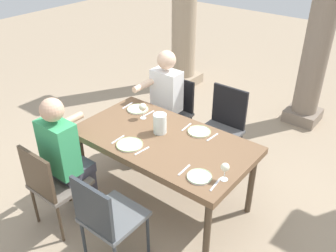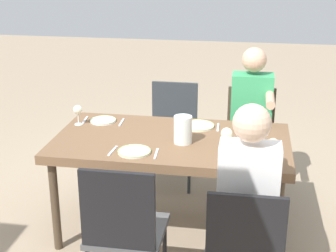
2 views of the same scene
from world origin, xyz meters
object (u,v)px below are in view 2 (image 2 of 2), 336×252
diner_woman_green (248,198)px  plate_3 (103,120)px  chair_west_south (250,132)px  chair_west_north (245,243)px  diner_man_white (251,120)px  chair_mid_south (173,126)px  water_pitcher (183,131)px  plate_0 (250,157)px  plate_1 (198,126)px  dining_table (171,147)px  wine_glass_3 (78,110)px  chair_mid_north (124,227)px  wine_glass_0 (227,134)px  plate_2 (134,151)px

diner_woman_green → plate_3: diner_woman_green is taller
chair_west_south → chair_west_north: bearing=90.0°
chair_west_north → diner_man_white: diner_man_white is taller
chair_mid_south → water_pitcher: 1.03m
plate_0 → plate_1: same height
dining_table → chair_west_north: 1.06m
chair_mid_south → wine_glass_3: 1.01m
chair_mid_north → plate_1: 1.23m
plate_0 → plate_3: 1.28m
chair_mid_north → diner_man_white: 1.73m
dining_table → plate_1: 0.33m
dining_table → wine_glass_0: size_ratio=10.04×
wine_glass_0 → plate_2: wine_glass_0 is taller
wine_glass_0 → plate_0: bearing=148.8°
plate_0 → plate_2: 0.77m
plate_3 → chair_west_north: bearing=134.9°
wine_glass_3 → chair_mid_north: bearing=120.6°
diner_woman_green → wine_glass_0: diner_woman_green is taller
water_pitcher → plate_3: bearing=-26.3°
chair_west_north → chair_west_south: bearing=-90.0°
plate_0 → plate_1: 0.68m
diner_man_white → plate_1: diner_man_white is taller
chair_west_north → plate_2: chair_west_north is taller
diner_man_white → plate_0: bearing=90.3°
diner_man_white → wine_glass_3: 1.43m
dining_table → chair_mid_north: (0.13, 0.89, -0.15)m
dining_table → diner_woman_green: diner_woman_green is taller
chair_west_south → chair_mid_south: (0.69, 0.00, 0.01)m
chair_mid_north → plate_2: chair_mid_north is taller
chair_west_north → wine_glass_3: (1.32, -1.06, 0.36)m
chair_mid_north → water_pitcher: water_pitcher is taller
chair_west_south → wine_glass_0: 1.13m
plate_2 → water_pitcher: size_ratio=1.16×
plate_1 → chair_west_north: bearing=108.8°
chair_west_north → chair_mid_south: 1.90m
plate_3 → wine_glass_3: wine_glass_3 is taller
plate_2 → wine_glass_3: size_ratio=1.44×
dining_table → wine_glass_3: size_ratio=10.76×
chair_west_north → plate_3: (1.15, -1.16, 0.26)m
diner_man_white → diner_woman_green: bearing=90.0°
chair_mid_north → chair_mid_south: (-0.00, -1.77, -0.02)m
chair_west_north → diner_woman_green: 0.26m
dining_table → plate_3: size_ratio=8.26×
plate_2 → wine_glass_3: 0.74m
wine_glass_0 → plate_2: 0.63m
diner_man_white → plate_3: size_ratio=6.30×
chair_mid_south → plate_1: bearing=116.3°
dining_table → wine_glass_0: 0.48m
dining_table → plate_0: plate_0 is taller
chair_west_north → wine_glass_0: 0.82m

